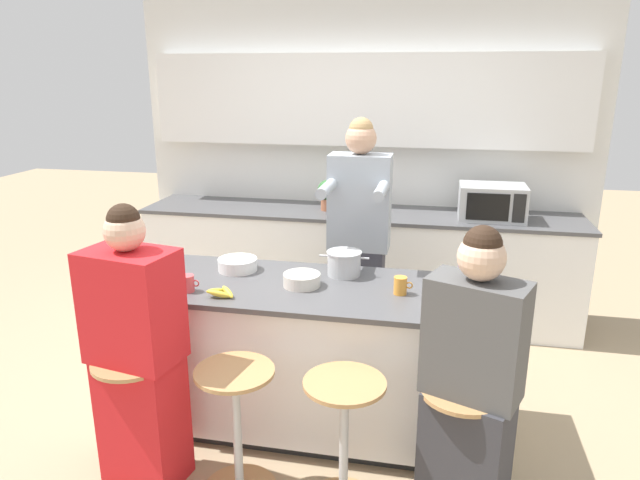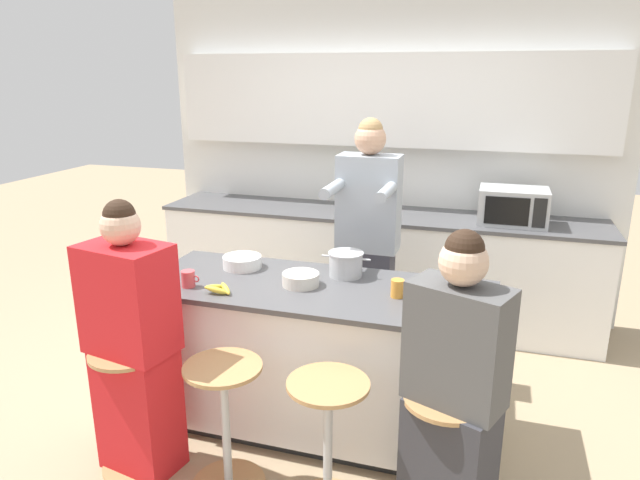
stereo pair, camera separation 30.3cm
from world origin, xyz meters
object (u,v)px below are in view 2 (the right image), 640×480
Objects in this scene: kitchen_island at (316,356)px; cooking_pot at (346,264)px; microwave at (513,206)px; juice_carton at (467,276)px; coffee_cup_far at (398,288)px; banana_bunch at (219,289)px; coffee_cup_near at (188,279)px; bar_stool_center_right at (328,439)px; potted_plant at (347,193)px; person_seated_near at (453,405)px; bar_stool_center_left at (225,420)px; bar_stool_rightmost at (443,456)px; bar_stool_leftmost at (133,403)px; person_wrapped_blanket at (133,348)px; fruit_bowl at (301,279)px; person_cooking at (367,251)px.

cooking_pot is at bearing 61.02° from kitchen_island.
juice_carton is at bearing -100.02° from microwave.
coffee_cup_far is 0.60× the size of banana_bunch.
coffee_cup_near is 0.21m from banana_bunch.
cooking_pot reaches higher than bar_stool_center_right.
potted_plant is at bearing 178.15° from microwave.
person_seated_near reaches higher than potted_plant.
bar_stool_center_left and bar_stool_rightmost have the same top height.
kitchen_island is at bearing 28.51° from banana_bunch.
bar_stool_rightmost is (1.60, 0.04, 0.00)m from bar_stool_leftmost.
person_seated_near is 14.01× the size of coffee_cup_far.
person_wrapped_blanket is 14.17× the size of coffee_cup_far.
coffee_cup_near is at bearing -173.74° from person_seated_near.
bar_stool_leftmost is 1.10m from fruit_bowl.
person_wrapped_blanket reaches higher than juice_carton.
coffee_cup_far reaches higher than banana_bunch.
person_seated_near is at bearing -37.98° from kitchen_island.
bar_stool_center_left and bar_stool_center_right have the same top height.
person_wrapped_blanket is 4.97× the size of cooking_pot.
coffee_cup_near is 1.17m from coffee_cup_far.
bar_stool_leftmost is 1.60m from bar_stool_rightmost.
coffee_cup_far is 1.74m from microwave.
bar_stool_center_right is at bearing -24.59° from coffee_cup_near.
coffee_cup_far is (0.33, -0.74, 0.05)m from person_cooking.
person_wrapped_blanket is at bearing -128.04° from banana_bunch.
person_wrapped_blanket reaches higher than bar_stool_leftmost.
kitchen_island is 0.57m from cooking_pot.
person_wrapped_blanket is 7.97× the size of juice_carton.
fruit_bowl is (-0.35, 0.64, 0.54)m from bar_stool_center_right.
microwave is (0.80, 2.26, 0.68)m from bar_stool_center_right.
banana_bunch is 2.43m from microwave.
person_wrapped_blanket is 0.53m from banana_bunch.
person_wrapped_blanket reaches higher than fruit_bowl.
potted_plant is at bearing 76.82° from bar_stool_leftmost.
cooking_pot is at bearing -124.21° from microwave.
potted_plant is at bearing 113.03° from person_cooking.
microwave is at bearing 56.45° from kitchen_island.
bar_stool_center_left is (0.53, 0.01, 0.00)m from bar_stool_leftmost.
bar_stool_leftmost is at bearing -136.23° from cooking_pot.
banana_bunch is 1.36m from juice_carton.
person_seated_near reaches higher than banana_bunch.
person_wrapped_blanket is (-1.58, -0.02, 0.31)m from bar_stool_rightmost.
person_cooking is at bearing 114.14° from coffee_cup_far.
person_wrapped_blanket is 7.00× the size of fruit_bowl.
bar_stool_leftmost is at bearing -179.48° from bar_stool_center_right.
potted_plant is (-1.05, 2.27, 0.69)m from bar_stool_rightmost.
cooking_pot is (0.92, 0.88, 0.57)m from bar_stool_leftmost.
juice_carton is at bearing -3.01° from cooking_pot.
person_wrapped_blanket reaches higher than bar_stool_rightmost.
person_seated_near reaches higher than microwave.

